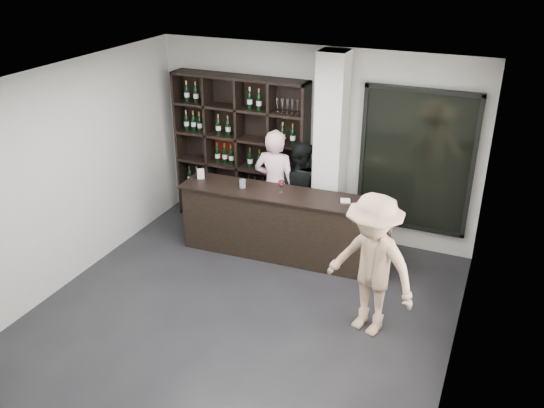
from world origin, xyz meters
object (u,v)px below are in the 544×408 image
at_px(taster_black, 299,191).
at_px(wine_shelf, 241,152).
at_px(tasting_counter, 284,225).
at_px(customer, 372,266).
at_px(taster_pink, 275,186).

bearing_deg(taster_black, wine_shelf, 2.21).
bearing_deg(tasting_counter, customer, -40.54).
bearing_deg(taster_black, customer, 141.36).
xyz_separation_m(wine_shelf, customer, (2.65, -2.04, -0.32)).
distance_m(wine_shelf, taster_pink, 0.90).
xyz_separation_m(taster_black, customer, (1.59, -1.87, 0.09)).
bearing_deg(taster_pink, taster_black, -148.50).
bearing_deg(taster_pink, customer, 136.39).
distance_m(wine_shelf, taster_black, 1.15).
xyz_separation_m(wine_shelf, tasting_counter, (1.08, -0.82, -0.69)).
bearing_deg(taster_black, tasting_counter, 102.47).
bearing_deg(customer, wine_shelf, 161.25).
height_order(wine_shelf, customer, wine_shelf).
bearing_deg(taster_pink, wine_shelf, -29.09).
xyz_separation_m(tasting_counter, taster_black, (-0.02, 0.65, 0.28)).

